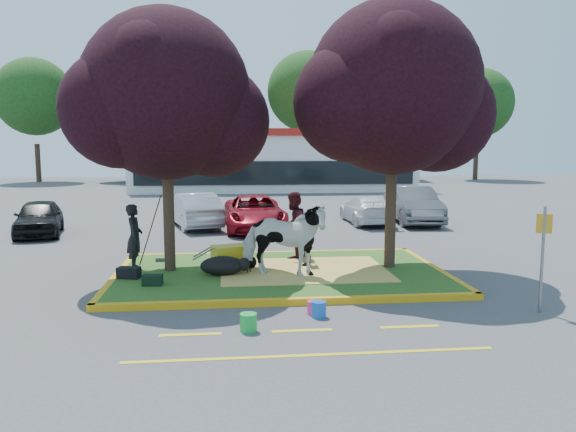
{
  "coord_description": "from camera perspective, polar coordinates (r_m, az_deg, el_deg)",
  "views": [
    {
      "loc": [
        -1.3,
        -13.91,
        3.36
      ],
      "look_at": [
        0.25,
        0.5,
        1.49
      ],
      "focal_mm": 35.0,
      "sensor_mm": 36.0,
      "label": 1
    }
  ],
  "objects": [
    {
      "name": "straw_bedding",
      "position": [
        14.4,
        1.62,
        -5.5
      ],
      "size": [
        4.2,
        3.0,
        0.01
      ],
      "primitive_type": "cube",
      "color": "#E3C95D",
      "rests_on": "median_island"
    },
    {
      "name": "cow",
      "position": [
        13.51,
        -0.48,
        -2.48
      ],
      "size": [
        2.33,
        1.55,
        1.81
      ],
      "primitive_type": "imported",
      "rotation": [
        0.0,
        0.0,
        1.28
      ],
      "color": "white",
      "rests_on": "median_island"
    },
    {
      "name": "curb_right",
      "position": [
        15.27,
        14.73,
        -5.31
      ],
      "size": [
        0.16,
        5.3,
        0.15
      ],
      "primitive_type": "cube",
      "color": "gold",
      "rests_on": "ground"
    },
    {
      "name": "car_grey",
      "position": [
        24.56,
        12.57,
        1.12
      ],
      "size": [
        1.96,
        4.78,
        1.54
      ],
      "primitive_type": "imported",
      "rotation": [
        0.0,
        0.0,
        -0.07
      ],
      "color": "#53555A",
      "rests_on": "ground"
    },
    {
      "name": "fire_lane_long",
      "position": [
        9.24,
        2.47,
        -13.94
      ],
      "size": [
        6.0,
        0.1,
        0.01
      ],
      "primitive_type": "cube",
      "color": "yellow",
      "rests_on": "ground"
    },
    {
      "name": "curb_near",
      "position": [
        11.87,
        0.41,
        -8.71
      ],
      "size": [
        8.3,
        0.16,
        0.15
      ],
      "primitive_type": "cube",
      "color": "gold",
      "rests_on": "ground"
    },
    {
      "name": "bucket_green",
      "position": [
        10.28,
        -4.04,
        -10.75
      ],
      "size": [
        0.38,
        0.38,
        0.33
      ],
      "primitive_type": "cylinder",
      "rotation": [
        0.0,
        0.0,
        0.25
      ],
      "color": "green",
      "rests_on": "ground"
    },
    {
      "name": "retail_building",
      "position": [
        42.04,
        -1.64,
        5.83
      ],
      "size": [
        20.4,
        8.4,
        4.4
      ],
      "color": "silver",
      "rests_on": "ground"
    },
    {
      "name": "sign_post",
      "position": [
        12.21,
        24.47,
        -3.05
      ],
      "size": [
        0.29,
        0.12,
        2.14
      ],
      "rotation": [
        0.0,
        0.0,
        -0.3
      ],
      "color": "slate",
      "rests_on": "ground"
    },
    {
      "name": "gear_bag_green",
      "position": [
        13.25,
        -13.6,
        -6.34
      ],
      "size": [
        0.46,
        0.31,
        0.24
      ],
      "primitive_type": "cube",
      "rotation": [
        0.0,
        0.0,
        -0.07
      ],
      "color": "black",
      "rests_on": "median_island"
    },
    {
      "name": "visitor_a",
      "position": [
        15.77,
        0.54,
        -0.94
      ],
      "size": [
        1.08,
        1.14,
        1.87
      ],
      "primitive_type": "imported",
      "rotation": [
        0.0,
        0.0,
        -2.12
      ],
      "color": "#40121C",
      "rests_on": "median_island"
    },
    {
      "name": "car_black",
      "position": [
        22.68,
        -23.98,
        -0.14
      ],
      "size": [
        2.3,
        4.07,
        1.31
      ],
      "primitive_type": "imported",
      "rotation": [
        0.0,
        0.0,
        0.21
      ],
      "color": "black",
      "rests_on": "ground"
    },
    {
      "name": "car_silver",
      "position": [
        23.01,
        -9.47,
        0.61
      ],
      "size": [
        2.52,
        4.49,
        1.4
      ],
      "primitive_type": "imported",
      "rotation": [
        0.0,
        0.0,
        3.4
      ],
      "color": "#A2A5A9",
      "rests_on": "ground"
    },
    {
      "name": "fire_lane_stripe_b",
      "position": [
        10.36,
        1.46,
        -11.55
      ],
      "size": [
        1.1,
        0.12,
        0.01
      ],
      "primitive_type": "cube",
      "color": "yellow",
      "rests_on": "ground"
    },
    {
      "name": "curb_left",
      "position": [
        14.56,
        -17.06,
        -6.01
      ],
      "size": [
        0.16,
        5.3,
        0.15
      ],
      "primitive_type": "cube",
      "color": "gold",
      "rests_on": "ground"
    },
    {
      "name": "median_island",
      "position": [
        14.35,
        -0.77,
        -5.87
      ],
      "size": [
        8.0,
        5.0,
        0.15
      ],
      "primitive_type": "cube",
      "color": "#244F18",
      "rests_on": "ground"
    },
    {
      "name": "bucket_blue",
      "position": [
        11.08,
        3.14,
        -9.45
      ],
      "size": [
        0.38,
        0.38,
        0.31
      ],
      "primitive_type": "cylinder",
      "rotation": [
        0.0,
        0.0,
        -0.38
      ],
      "color": "blue",
      "rests_on": "ground"
    },
    {
      "name": "treeline",
      "position": [
        51.77,
        -3.39,
        12.18
      ],
      "size": [
        46.58,
        7.8,
        14.63
      ],
      "color": "black",
      "rests_on": "ground"
    },
    {
      "name": "curb_far",
      "position": [
        16.86,
        -1.59,
        -3.88
      ],
      "size": [
        8.3,
        0.16,
        0.15
      ],
      "primitive_type": "cube",
      "color": "gold",
      "rests_on": "ground"
    },
    {
      "name": "wheelbarrow",
      "position": [
        14.5,
        -5.8,
        -3.74
      ],
      "size": [
        1.64,
        0.83,
        0.62
      ],
      "rotation": [
        0.0,
        0.0,
        0.36
      ],
      "color": "black",
      "rests_on": "median_island"
    },
    {
      "name": "ground",
      "position": [
        14.37,
        -0.77,
        -6.17
      ],
      "size": [
        90.0,
        90.0,
        0.0
      ],
      "primitive_type": "plane",
      "color": "#424244",
      "rests_on": "ground"
    },
    {
      "name": "car_white",
      "position": [
        24.01,
        7.96,
        0.66
      ],
      "size": [
        1.69,
        4.09,
        1.18
      ],
      "primitive_type": "imported",
      "rotation": [
        0.0,
        0.0,
        3.15
      ],
      "color": "white",
      "rests_on": "ground"
    },
    {
      "name": "handler",
      "position": [
        14.9,
        -15.32,
        -2.05
      ],
      "size": [
        0.45,
        0.65,
        1.69
      ],
      "primitive_type": "imported",
      "rotation": [
        0.0,
        0.0,
        1.65
      ],
      "color": "black",
      "rests_on": "median_island"
    },
    {
      "name": "fire_lane_stripe_c",
      "position": [
        10.79,
        12.24,
        -10.93
      ],
      "size": [
        1.1,
        0.12,
        0.01
      ],
      "primitive_type": "cube",
      "color": "yellow",
      "rests_on": "ground"
    },
    {
      "name": "gear_bag_dark",
      "position": [
        14.06,
        -15.87,
        -5.56
      ],
      "size": [
        0.58,
        0.42,
        0.27
      ],
      "primitive_type": "cube",
      "rotation": [
        0.0,
        0.0,
        -0.27
      ],
      "color": "black",
      "rests_on": "median_island"
    },
    {
      "name": "car_red",
      "position": [
        21.98,
        -3.42,
        0.33
      ],
      "size": [
        2.39,
        4.94,
        1.35
      ],
      "primitive_type": "imported",
      "rotation": [
        0.0,
        0.0,
        0.03
      ],
      "color": "maroon",
      "rests_on": "ground"
    },
    {
      "name": "fire_lane_stripe_a",
      "position": [
        10.3,
        -9.89,
        -11.78
      ],
      "size": [
        1.1,
        0.12,
        0.01
      ],
      "primitive_type": "cube",
      "color": "yellow",
      "rests_on": "ground"
    },
    {
      "name": "tree_purple_right",
      "position": [
        14.76,
        10.75,
        11.9
      ],
      "size": [
        5.3,
        4.4,
        6.82
      ],
      "color": "black",
      "rests_on": "median_island"
    },
    {
      "name": "bucket_pink",
      "position": [
        11.27,
        2.59,
        -9.28
      ],
      "size": [
        0.31,
        0.31,
        0.27
      ],
      "primitive_type": "cylinder",
      "rotation": [
        0.0,
        0.0,
        0.29
      ],
      "color": "#F03578",
      "rests_on": "ground"
    },
    {
      "name": "tree_purple_left",
      "position": [
        14.4,
        -12.24,
        11.18
      ],
      "size": [
        5.06,
        4.2,
        6.51
      ],
      "color": "black",
      "rests_on": "median_island"
    },
    {
      "name": "calf",
      "position": [
        13.92,
        -6.68,
        -5.03
      ],
      "size": [
        1.09,
        0.62,
        0.47
      ],
      "primitive_type": "ellipsoid",
      "rotation": [
        0.0,
        0.0,
        -0.0
      ],
      "color": "black",
      "rests_on": "median_island"
    },
    {
      "name": "visitor_b",
      "position": [
        14.78,
        2.01,
        -3.03
      ],
      "size": [
        0.51,
        0.69,
        1.09
      ],
      "primitive_type": "imported",
      "rotation": [
        0.0,
        0.0,
        -2.01
      ],
      "color": "black",
      "rests_on": "median_island"
    }
  ]
}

